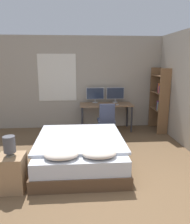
# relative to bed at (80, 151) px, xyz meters

# --- Properties ---
(ground_plane) EXTENTS (20.00, 20.00, 0.00)m
(ground_plane) POSITION_rel_bed_xyz_m (0.62, -1.34, -0.27)
(ground_plane) COLOR brown
(wall_back) EXTENTS (12.00, 0.08, 2.70)m
(wall_back) POSITION_rel_bed_xyz_m (0.60, 2.56, 1.09)
(wall_back) COLOR #9E9384
(wall_back) RESTS_ON ground_plane
(bed) EXTENTS (1.67, 2.01, 0.61)m
(bed) POSITION_rel_bed_xyz_m (0.00, 0.00, 0.00)
(bed) COLOR brown
(bed) RESTS_ON ground_plane
(nightstand) EXTENTS (0.40, 0.41, 0.56)m
(nightstand) POSITION_rel_bed_xyz_m (-1.07, -0.79, 0.02)
(nightstand) COLOR #997551
(nightstand) RESTS_ON ground_plane
(bedside_lamp) EXTENTS (0.18, 0.18, 0.32)m
(bedside_lamp) POSITION_rel_bed_xyz_m (-1.07, -0.79, 0.48)
(bedside_lamp) COLOR gray
(bedside_lamp) RESTS_ON nightstand
(desk) EXTENTS (1.49, 0.66, 0.78)m
(desk) POSITION_rel_bed_xyz_m (0.78, 2.16, 0.42)
(desk) COLOR #846042
(desk) RESTS_ON ground_plane
(monitor_left) EXTENTS (0.53, 0.16, 0.45)m
(monitor_left) POSITION_rel_bed_xyz_m (0.48, 2.39, 0.77)
(monitor_left) COLOR #B7B7BC
(monitor_left) RESTS_ON desk
(monitor_right) EXTENTS (0.53, 0.16, 0.45)m
(monitor_right) POSITION_rel_bed_xyz_m (1.08, 2.39, 0.77)
(monitor_right) COLOR #B7B7BC
(monitor_right) RESTS_ON desk
(keyboard) EXTENTS (0.40, 0.13, 0.02)m
(keyboard) POSITION_rel_bed_xyz_m (0.78, 1.94, 0.52)
(keyboard) COLOR #B7B7BC
(keyboard) RESTS_ON desk
(computer_mouse) EXTENTS (0.07, 0.05, 0.04)m
(computer_mouse) POSITION_rel_bed_xyz_m (1.07, 1.94, 0.53)
(computer_mouse) COLOR #B7B7BC
(computer_mouse) RESTS_ON desk
(office_chair) EXTENTS (0.52, 0.52, 0.95)m
(office_chair) POSITION_rel_bed_xyz_m (0.70, 1.44, 0.12)
(office_chair) COLOR black
(office_chair) RESTS_ON ground_plane
(bookshelf) EXTENTS (0.30, 0.79, 1.80)m
(bookshelf) POSITION_rel_bed_xyz_m (2.29, 1.94, 0.73)
(bookshelf) COLOR brown
(bookshelf) RESTS_ON ground_plane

